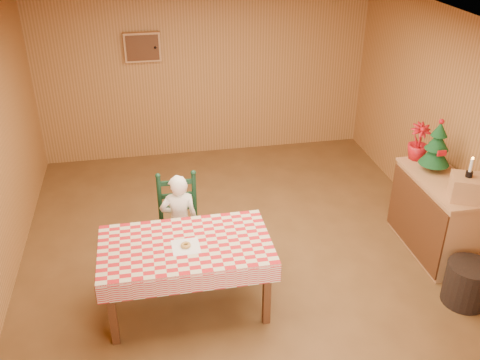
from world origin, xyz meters
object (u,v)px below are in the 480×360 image
crate (466,188)px  ladder_chair (179,223)px  shelf_unit (435,216)px  dining_table (186,251)px  christmas_tree (437,147)px  storage_bin (467,283)px  seated_child (180,221)px

crate → ladder_chair: bearing=165.6°
ladder_chair → shelf_unit: size_ratio=0.87×
dining_table → ladder_chair: bearing=90.0°
christmas_tree → storage_bin: bearing=-95.4°
ladder_chair → storage_bin: ladder_chair is taller
dining_table → seated_child: seated_child is taller
dining_table → ladder_chair: ladder_chair is taller
christmas_tree → storage_bin: christmas_tree is taller
ladder_chair → storage_bin: (2.79, -1.25, -0.28)m
seated_child → shelf_unit: (2.89, -0.29, -0.10)m
shelf_unit → crate: (0.01, -0.40, 0.59)m
dining_table → storage_bin: (2.79, -0.46, -0.46)m
ladder_chair → storage_bin: bearing=-24.1°
dining_table → crate: (2.90, 0.04, 0.37)m
seated_child → crate: 3.02m
crate → christmas_tree: christmas_tree is taller
dining_table → seated_child: 0.74m
dining_table → crate: bearing=0.8°
ladder_chair → christmas_tree: christmas_tree is taller
seated_child → christmas_tree: christmas_tree is taller
crate → dining_table: bearing=-179.2°
dining_table → ladder_chair: 0.81m
ladder_chair → crate: size_ratio=3.60×
shelf_unit → seated_child: bearing=174.3°
shelf_unit → storage_bin: size_ratio=2.73×
storage_bin → dining_table: bearing=170.6°
ladder_chair → dining_table: bearing=-90.0°
ladder_chair → storage_bin: size_ratio=2.38×
ladder_chair → seated_child: seated_child is taller
crate → shelf_unit: bearing=91.2°
seated_child → storage_bin: bearing=156.9°
ladder_chair → storage_bin: 3.07m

